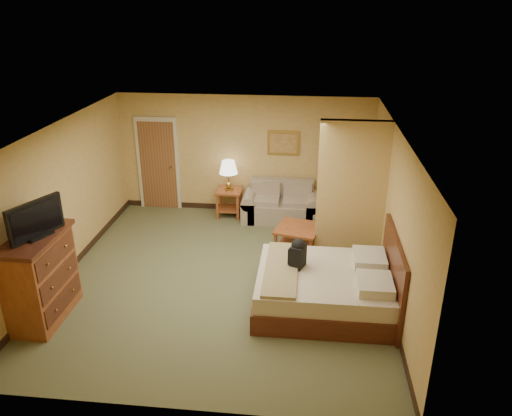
# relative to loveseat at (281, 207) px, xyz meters

# --- Properties ---
(floor) EXTENTS (6.00, 6.00, 0.00)m
(floor) POSITION_rel_loveseat_xyz_m (-0.84, -2.57, -0.27)
(floor) COLOR brown
(floor) RESTS_ON ground
(ceiling) EXTENTS (6.00, 6.00, 0.00)m
(ceiling) POSITION_rel_loveseat_xyz_m (-0.84, -2.57, 2.33)
(ceiling) COLOR white
(ceiling) RESTS_ON back_wall
(back_wall) EXTENTS (5.50, 0.02, 2.60)m
(back_wall) POSITION_rel_loveseat_xyz_m (-0.84, 0.43, 1.03)
(back_wall) COLOR tan
(back_wall) RESTS_ON floor
(left_wall) EXTENTS (0.02, 6.00, 2.60)m
(left_wall) POSITION_rel_loveseat_xyz_m (-3.59, -2.57, 1.03)
(left_wall) COLOR tan
(left_wall) RESTS_ON floor
(right_wall) EXTENTS (0.02, 6.00, 2.60)m
(right_wall) POSITION_rel_loveseat_xyz_m (1.91, -2.57, 1.03)
(right_wall) COLOR tan
(right_wall) RESTS_ON floor
(partition) EXTENTS (1.20, 0.15, 2.60)m
(partition) POSITION_rel_loveseat_xyz_m (1.31, -1.65, 1.03)
(partition) COLOR tan
(partition) RESTS_ON floor
(door) EXTENTS (0.94, 0.16, 2.10)m
(door) POSITION_rel_loveseat_xyz_m (-2.79, 0.39, 0.76)
(door) COLOR beige
(door) RESTS_ON floor
(baseboard) EXTENTS (5.50, 0.02, 0.12)m
(baseboard) POSITION_rel_loveseat_xyz_m (-0.84, 0.42, -0.21)
(baseboard) COLOR black
(baseboard) RESTS_ON floor
(loveseat) EXTENTS (1.67, 0.78, 0.84)m
(loveseat) POSITION_rel_loveseat_xyz_m (0.00, 0.00, 0.00)
(loveseat) COLOR gray
(loveseat) RESTS_ON floor
(side_table) EXTENTS (0.56, 0.56, 0.61)m
(side_table) POSITION_rel_loveseat_xyz_m (-1.15, 0.08, 0.13)
(side_table) COLOR brown
(side_table) RESTS_ON floor
(table_lamp) EXTENTS (0.39, 0.39, 0.65)m
(table_lamp) POSITION_rel_loveseat_xyz_m (-1.15, 0.08, 0.83)
(table_lamp) COLOR #AA893E
(table_lamp) RESTS_ON side_table
(coffee_table) EXTENTS (0.94, 0.94, 0.50)m
(coffee_table) POSITION_rel_loveseat_xyz_m (0.40, -1.44, 0.08)
(coffee_table) COLOR brown
(coffee_table) RESTS_ON floor
(wall_picture) EXTENTS (0.69, 0.04, 0.53)m
(wall_picture) POSITION_rel_loveseat_xyz_m (0.00, 0.40, 1.33)
(wall_picture) COLOR #B78E3F
(wall_picture) RESTS_ON back_wall
(dresser) EXTENTS (0.67, 1.28, 1.36)m
(dresser) POSITION_rel_loveseat_xyz_m (-3.31, -3.98, 0.41)
(dresser) COLOR brown
(dresser) RESTS_ON floor
(tv) EXTENTS (0.41, 0.83, 0.54)m
(tv) POSITION_rel_loveseat_xyz_m (-3.21, -3.98, 1.34)
(tv) COLOR black
(tv) RESTS_ON dresser
(bed) EXTENTS (2.22, 1.89, 1.22)m
(bed) POSITION_rel_loveseat_xyz_m (0.98, -3.23, 0.06)
(bed) COLOR #461C10
(bed) RESTS_ON floor
(backpack) EXTENTS (0.27, 0.32, 0.48)m
(backpack) POSITION_rel_loveseat_xyz_m (0.44, -3.10, 0.58)
(backpack) COLOR black
(backpack) RESTS_ON bed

